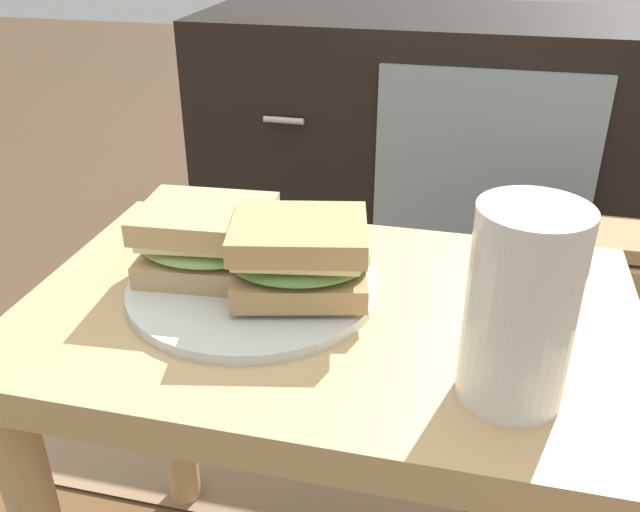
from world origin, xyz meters
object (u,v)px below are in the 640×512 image
(plate, at_px, (253,286))
(beer_glass, at_px, (520,312))
(tv_cabinet, at_px, (429,150))
(sandwich_back, at_px, (298,258))
(sandwich_front, at_px, (207,240))
(paper_bag, at_px, (558,334))

(plate, distance_m, beer_glass, 0.26)
(tv_cabinet, distance_m, sandwich_back, 0.98)
(tv_cabinet, bearing_deg, sandwich_front, -98.41)
(plate, relative_size, beer_glass, 1.54)
(beer_glass, bearing_deg, paper_bag, 77.81)
(sandwich_front, relative_size, paper_bag, 0.38)
(tv_cabinet, bearing_deg, sandwich_back, -92.45)
(sandwich_front, height_order, beer_glass, beer_glass)
(paper_bag, bearing_deg, tv_cabinet, 116.83)
(plate, relative_size, sandwich_front, 1.69)
(beer_glass, height_order, paper_bag, beer_glass)
(sandwich_back, bearing_deg, plate, 165.34)
(beer_glass, distance_m, paper_bag, 0.64)
(tv_cabinet, distance_m, beer_glass, 1.08)
(plate, relative_size, sandwich_back, 1.58)
(sandwich_front, xyz_separation_m, paper_bag, (0.40, 0.41, -0.32))
(sandwich_front, bearing_deg, beer_glass, -21.52)
(tv_cabinet, xyz_separation_m, paper_bag, (0.26, -0.51, -0.11))
(sandwich_front, height_order, paper_bag, sandwich_front)
(tv_cabinet, height_order, plate, tv_cabinet)
(sandwich_front, relative_size, sandwich_back, 0.94)
(sandwich_back, relative_size, paper_bag, 0.40)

